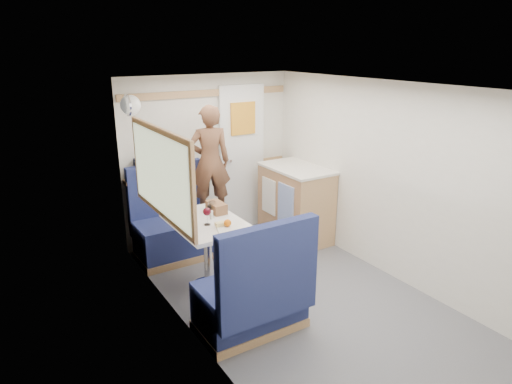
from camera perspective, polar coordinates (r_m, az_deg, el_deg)
floor at (r=4.29m, az=8.41°, el=-15.09°), size 4.50×4.50×0.00m
ceiling at (r=3.62m, az=9.88°, el=12.54°), size 4.50×4.50×0.00m
wall_back at (r=5.65m, az=-5.87°, el=4.33°), size 2.20×0.02×2.00m
wall_left at (r=3.27m, az=-5.82°, el=-6.04°), size 0.02×4.50×2.00m
wall_right at (r=4.60m, az=19.57°, el=0.16°), size 0.02×4.50×2.00m
oak_trim_low at (r=5.67m, az=-5.73°, el=2.81°), size 2.15×0.02×0.08m
oak_trim_high at (r=5.50m, az=-6.03°, el=12.20°), size 2.15×0.02×0.08m
side_window at (r=4.07m, az=-11.90°, el=2.25°), size 0.04×1.30×0.72m
rear_door at (r=5.84m, az=-1.74°, el=4.56°), size 0.62×0.12×1.86m
dinette_table at (r=4.45m, az=-6.12°, el=-5.43°), size 0.62×0.92×0.72m
bench_far at (r=5.29m, az=-10.13°, el=-4.84°), size 0.90×0.59×1.05m
bench_near at (r=3.89m, az=-0.28°, el=-13.38°), size 0.90×0.59×1.05m
ledge at (r=5.32m, az=-11.50°, el=1.86°), size 0.90×0.14×0.04m
dome_light at (r=4.78m, az=-15.43°, el=10.43°), size 0.20×0.20×0.20m
galley_counter at (r=5.64m, az=4.96°, el=-1.35°), size 0.57×0.92×0.92m
person at (r=5.11m, az=-5.79°, el=3.80°), size 0.53×0.42×1.26m
duffel_bag at (r=5.27m, az=-12.38°, el=3.06°), size 0.45×0.22×0.21m
tray at (r=4.16m, az=-2.99°, el=-4.62°), size 0.37×0.42×0.02m
orange_fruit at (r=4.18m, az=-3.57°, el=-3.87°), size 0.07×0.07×0.07m
cheese_block at (r=4.21m, az=-4.43°, el=-4.01°), size 0.10×0.06×0.03m
wine_glass at (r=4.25m, az=-6.15°, el=-2.56°), size 0.08×0.08×0.17m
tumbler_left at (r=4.15m, az=-7.83°, el=-4.06°), size 0.07×0.07×0.12m
tumbler_mid at (r=4.62m, az=-8.44°, el=-1.81°), size 0.07×0.07×0.11m
tumbler_right at (r=4.56m, az=-5.52°, el=-1.94°), size 0.07×0.07×0.12m
beer_glass at (r=4.57m, az=-4.35°, el=-2.00°), size 0.06×0.06×0.10m
pepper_grinder at (r=4.53m, az=-5.86°, el=-2.24°), size 0.04×0.04×0.10m
salt_grinder at (r=4.42m, az=-5.60°, el=-2.86°), size 0.03×0.03×0.08m
bread_loaf at (r=4.58m, az=-4.97°, el=-1.92°), size 0.13×0.25×0.10m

